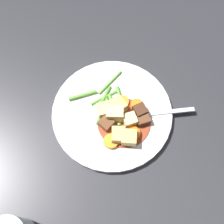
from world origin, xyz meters
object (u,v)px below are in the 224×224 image
Objects in this scene: carrot_slice_1 at (122,102)px; meat_chunk_0 at (140,111)px; potato_chunk_2 at (128,138)px; potato_chunk_5 at (130,120)px; carrot_slice_3 at (137,105)px; carrot_slice_0 at (111,141)px; potato_chunk_1 at (105,110)px; potato_chunk_4 at (117,106)px; potato_chunk_3 at (116,113)px; meat_chunk_1 at (143,120)px; fork at (156,113)px; carrot_slice_2 at (133,134)px; dinner_plate at (112,113)px; potato_chunk_0 at (118,135)px; meat_chunk_2 at (106,123)px.

carrot_slice_1 is 0.05m from meat_chunk_0.
potato_chunk_2 is 1.13× the size of potato_chunk_5.
carrot_slice_3 is at bearing 127.71° from potato_chunk_5.
carrot_slice_0 is at bearing -72.07° from meat_chunk_0.
potato_chunk_1 is 0.03m from potato_chunk_4.
potato_chunk_3 is at bearing 140.73° from carrot_slice_0.
carrot_slice_1 is at bearing -165.18° from meat_chunk_1.
potato_chunk_1 is at bearing -103.42° from potato_chunk_4.
carrot_slice_1 is 0.05m from potato_chunk_1.
potato_chunk_1 is 0.21× the size of fork.
fork is at bearing 104.91° from carrot_slice_2.
potato_chunk_3 is (0.02, -0.03, 0.01)m from carrot_slice_1.
potato_chunk_4 is at bearing -167.82° from potato_chunk_5.
dinner_plate is at bearing -120.69° from fork.
carrot_slice_2 is 1.22× the size of meat_chunk_0.
fork is (0.05, 0.09, 0.01)m from dinner_plate.
meat_chunk_1 is (0.06, 0.02, 0.01)m from carrot_slice_1.
meat_chunk_0 is (-0.05, 0.06, -0.00)m from potato_chunk_2.
potato_chunk_3 reaches higher than meat_chunk_0.
carrot_slice_1 is at bearing 127.28° from potato_chunk_3.
carrot_slice_0 is at bearing -62.95° from carrot_slice_3.
carrot_slice_0 is at bearing -99.88° from carrot_slice_2.
carrot_slice_2 is at bearing -14.07° from carrot_slice_1.
potato_chunk_0 reaches higher than meat_chunk_1.
potato_chunk_1 is (-0.07, 0.00, -0.00)m from potato_chunk_0.
potato_chunk_3 is at bearing -52.72° from carrot_slice_1.
potato_chunk_2 is (0.09, 0.01, 0.00)m from potato_chunk_1.
potato_chunk_3 reaches higher than carrot_slice_0.
potato_chunk_2 reaches higher than meat_chunk_2.
fork is at bearing 53.89° from potato_chunk_4.
fork is (0.04, 0.03, -0.00)m from carrot_slice_3.
meat_chunk_1 is (0.01, 0.03, -0.00)m from potato_chunk_5.
potato_chunk_2 is at bearing -10.89° from potato_chunk_4.
potato_chunk_4 is (0.01, -0.02, 0.01)m from carrot_slice_1.
potato_chunk_4 reaches higher than fork.
carrot_slice_1 is at bearing 109.98° from potato_chunk_4.
meat_chunk_2 is (0.02, -0.04, -0.01)m from potato_chunk_4.
carrot_slice_1 is at bearing -138.67° from fork.
potato_chunk_1 is 1.25× the size of meat_chunk_0.
potato_chunk_0 is 1.03× the size of potato_chunk_2.
carrot_slice_0 is 0.07m from potato_chunk_5.
potato_chunk_3 is at bearing -130.88° from meat_chunk_1.
meat_chunk_0 reaches higher than dinner_plate.
meat_chunk_0 is (0.04, 0.07, 0.00)m from potato_chunk_1.
carrot_slice_2 is 1.03× the size of potato_chunk_2.
carrot_slice_2 is 0.08m from fork.
meat_chunk_2 reaches higher than carrot_slice_1.
carrot_slice_0 is at bearing -70.52° from potato_chunk_5.
fork is at bearing 95.07° from carrot_slice_0.
potato_chunk_3 is (-0.06, -0.01, 0.01)m from carrot_slice_2.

